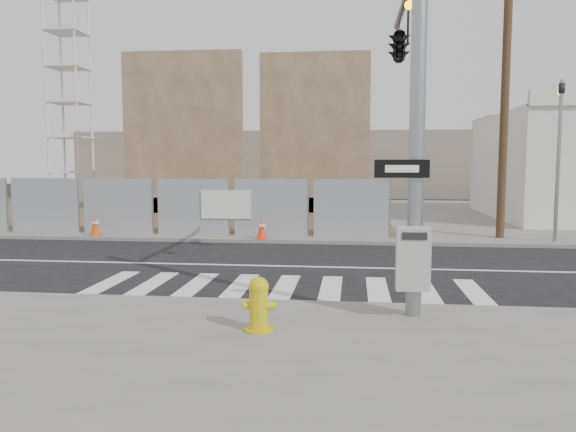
# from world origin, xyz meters

# --- Properties ---
(ground) EXTENTS (100.00, 100.00, 0.00)m
(ground) POSITION_xyz_m (0.00, 0.00, 0.00)
(ground) COLOR black
(ground) RESTS_ON ground
(sidewalk_far) EXTENTS (50.00, 20.00, 0.12)m
(sidewalk_far) POSITION_xyz_m (0.00, 14.00, 0.06)
(sidewalk_far) COLOR slate
(sidewalk_far) RESTS_ON ground
(signal_pole) EXTENTS (0.96, 5.87, 7.00)m
(signal_pole) POSITION_xyz_m (2.49, -2.05, 4.78)
(signal_pole) COLOR gray
(signal_pole) RESTS_ON sidewalk_near
(far_signal_pole) EXTENTS (0.16, 0.20, 5.60)m
(far_signal_pole) POSITION_xyz_m (8.00, 4.60, 3.48)
(far_signal_pole) COLOR gray
(far_signal_pole) RESTS_ON sidewalk_far
(chain_link_fence) EXTENTS (24.60, 0.04, 2.00)m
(chain_link_fence) POSITION_xyz_m (-10.00, 5.00, 1.12)
(chain_link_fence) COLOR gray
(chain_link_fence) RESTS_ON sidewalk_far
(concrete_wall_left) EXTENTS (6.00, 1.30, 8.00)m
(concrete_wall_left) POSITION_xyz_m (-7.00, 13.08, 3.38)
(concrete_wall_left) COLOR brown
(concrete_wall_left) RESTS_ON sidewalk_far
(concrete_wall_right) EXTENTS (5.50, 1.30, 8.00)m
(concrete_wall_right) POSITION_xyz_m (-0.50, 14.08, 3.38)
(concrete_wall_right) COLOR brown
(concrete_wall_right) RESTS_ON sidewalk_far
(crane_tower) EXTENTS (2.60, 2.60, 18.15)m
(crane_tower) POSITION_xyz_m (-15.00, 17.00, 9.02)
(crane_tower) COLOR slate
(crane_tower) RESTS_ON sidewalk_far
(utility_pole_right) EXTENTS (1.60, 0.28, 10.00)m
(utility_pole_right) POSITION_xyz_m (6.50, 5.50, 5.20)
(utility_pole_right) COLOR #4E3824
(utility_pole_right) RESTS_ON sidewalk_far
(fire_hydrant) EXTENTS (0.58, 0.58, 0.85)m
(fire_hydrant) POSITION_xyz_m (0.03, -6.00, 0.54)
(fire_hydrant) COLOR #CCB70B
(fire_hydrant) RESTS_ON sidewalk_near
(traffic_cone_c) EXTENTS (0.45, 0.45, 0.73)m
(traffic_cone_c) POSITION_xyz_m (-7.58, 4.34, 0.47)
(traffic_cone_c) COLOR #E3460B
(traffic_cone_c) RESTS_ON sidewalk_far
(traffic_cone_d) EXTENTS (0.42, 0.42, 0.71)m
(traffic_cone_d) POSITION_xyz_m (-1.61, 4.22, 0.47)
(traffic_cone_d) COLOR #FF370D
(traffic_cone_d) RESTS_ON sidewalk_far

